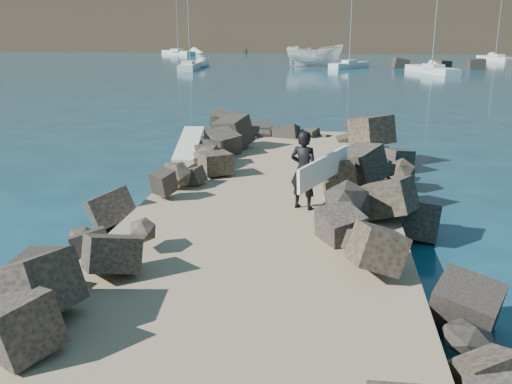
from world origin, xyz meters
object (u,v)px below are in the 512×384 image
Objects in this scene: surfboard_resting at (189,147)px; surfer_with_board at (307,170)px; boat_imported at (314,56)px; sailboat_e at (178,53)px.

surfer_with_board reaches higher than surfboard_resting.
sailboat_e is (-23.77, 26.92, -0.95)m from boat_imported.
boat_imported is at bearing -48.55° from sailboat_e.
sailboat_e is at bearing 47.91° from boat_imported.
surfboard_resting is 1.28× the size of surfer_with_board.
sailboat_e is at bearing 107.08° from surfer_with_board.
boat_imported is 0.72× the size of sailboat_e.
surfer_with_board is (1.82, -56.36, 0.22)m from boat_imported.
boat_imported is at bearing 82.49° from surfboard_resting.
surfer_with_board is 0.22× the size of sailboat_e.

